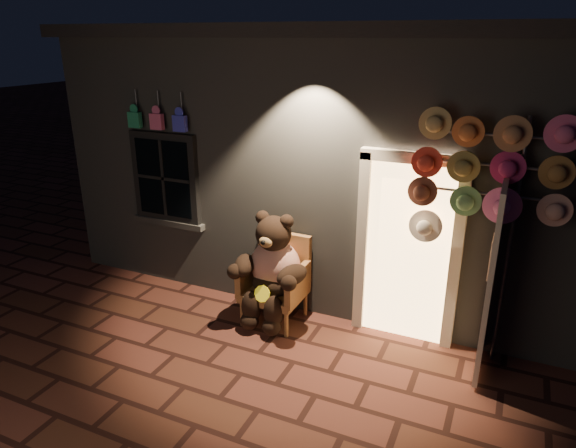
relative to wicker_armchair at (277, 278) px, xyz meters
The scene contains 5 objects.
ground 1.33m from the wicker_armchair, 82.93° to the right, with size 60.00×60.00×0.00m, color #5B2C23.
shop_building 3.03m from the wicker_armchair, 86.86° to the left, with size 7.30×5.95×3.51m.
wicker_armchair is the anchor object (origin of this frame).
teddy_bear 0.23m from the wicker_armchair, 90.75° to the right, with size 1.00×0.78×1.37m.
hat_rack 2.69m from the wicker_armchair, ahead, with size 1.50×0.22×2.65m.
Camera 1 is at (2.30, -3.88, 3.33)m, focal length 32.00 mm.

